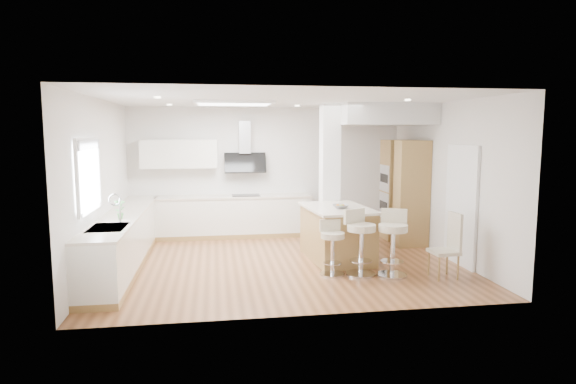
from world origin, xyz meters
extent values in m
plane|color=#905A35|center=(0.00, 0.00, 0.00)|extent=(6.00, 6.00, 0.00)
cube|color=silver|center=(0.00, 0.00, 0.00)|extent=(6.00, 5.00, 0.02)
cube|color=silver|center=(0.00, 2.50, 1.40)|extent=(6.00, 0.04, 2.80)
cube|color=silver|center=(-3.00, 0.00, 1.40)|extent=(0.04, 5.00, 2.80)
cube|color=silver|center=(3.00, 0.00, 1.40)|extent=(0.04, 5.00, 2.80)
cube|color=white|center=(-0.80, 0.60, 2.77)|extent=(1.40, 0.95, 0.05)
cube|color=white|center=(-0.80, 0.60, 2.76)|extent=(1.25, 0.80, 0.03)
cylinder|color=silver|center=(-2.00, 1.50, 2.78)|extent=(0.10, 0.10, 0.02)
cylinder|color=silver|center=(-2.00, -0.50, 2.78)|extent=(0.10, 0.10, 0.02)
cylinder|color=silver|center=(0.50, 1.50, 2.78)|extent=(0.10, 0.10, 0.02)
cylinder|color=silver|center=(2.00, 1.00, 2.78)|extent=(0.10, 0.10, 0.02)
cylinder|color=silver|center=(2.00, -0.50, 2.78)|extent=(0.10, 0.10, 0.02)
cube|color=white|center=(-2.96, -0.90, 1.65)|extent=(0.03, 1.15, 0.95)
cube|color=white|center=(-2.95, -0.90, 2.15)|extent=(0.04, 1.28, 0.06)
cube|color=white|center=(-2.95, -0.90, 1.15)|extent=(0.04, 1.28, 0.06)
cube|color=white|center=(-2.95, -1.51, 1.65)|extent=(0.04, 0.06, 0.95)
cube|color=white|center=(-2.95, -0.29, 1.65)|extent=(0.04, 0.06, 0.95)
cube|color=#B5B7BD|center=(-2.94, -0.90, 2.08)|extent=(0.03, 1.18, 0.14)
cube|color=#453F36|center=(2.99, -0.60, 1.00)|extent=(0.02, 0.90, 2.00)
cube|color=white|center=(2.97, -0.60, 1.00)|extent=(0.05, 1.00, 2.10)
cube|color=#A37F46|center=(-2.70, 0.25, 0.05)|extent=(0.60, 4.50, 0.10)
cube|color=silver|center=(-2.70, 0.25, 0.48)|extent=(0.60, 4.50, 0.76)
cube|color=beige|center=(-2.70, 0.25, 0.88)|extent=(0.63, 4.50, 0.04)
cube|color=#BCBCC1|center=(-2.70, -1.00, 0.89)|extent=(0.50, 0.75, 0.02)
cube|color=#BCBCC1|center=(-2.70, -1.18, 0.84)|extent=(0.40, 0.34, 0.10)
cube|color=#BCBCC1|center=(-2.70, -0.82, 0.84)|extent=(0.40, 0.34, 0.10)
cylinder|color=silver|center=(-2.58, -0.70, 1.08)|extent=(0.02, 0.02, 0.36)
torus|color=silver|center=(-2.65, -0.70, 1.26)|extent=(0.18, 0.02, 0.18)
imported|color=#4E994D|center=(-2.65, -0.35, 1.06)|extent=(0.17, 0.12, 0.33)
cube|color=#A37F46|center=(-0.75, 2.20, 0.05)|extent=(3.30, 0.60, 0.10)
cube|color=silver|center=(-0.75, 2.20, 0.48)|extent=(3.30, 0.60, 0.76)
cube|color=beige|center=(-0.75, 2.20, 0.88)|extent=(3.33, 0.63, 0.04)
cube|color=black|center=(-0.50, 2.20, 0.91)|extent=(0.60, 0.40, 0.01)
cube|color=silver|center=(-1.90, 2.33, 1.80)|extent=(1.60, 0.34, 0.60)
cube|color=#BCBCC1|center=(-0.50, 2.40, 2.15)|extent=(0.25, 0.18, 0.70)
cube|color=black|center=(-0.50, 2.32, 1.60)|extent=(0.90, 0.26, 0.44)
cube|color=white|center=(1.05, 0.95, 1.40)|extent=(0.35, 0.35, 2.80)
cube|color=silver|center=(2.10, 1.40, 2.60)|extent=(1.78, 2.20, 0.40)
cube|color=#A37F46|center=(2.68, 1.50, 1.05)|extent=(0.62, 0.62, 2.10)
cube|color=#A37F46|center=(2.68, 0.80, 1.05)|extent=(0.62, 0.40, 2.10)
cube|color=#BCBCC1|center=(2.37, 1.50, 1.30)|extent=(0.02, 0.55, 0.55)
cube|color=#BCBCC1|center=(2.37, 1.50, 0.72)|extent=(0.02, 0.55, 0.55)
cube|color=black|center=(2.36, 1.50, 1.30)|extent=(0.01, 0.45, 0.18)
cube|color=black|center=(2.36, 1.50, 0.72)|extent=(0.01, 0.45, 0.18)
cube|color=#A37F46|center=(0.97, 0.03, 0.45)|extent=(1.08, 1.56, 0.91)
cube|color=beige|center=(0.97, 0.03, 0.93)|extent=(1.17, 1.65, 0.04)
imported|color=gray|center=(0.99, -0.13, 0.98)|extent=(0.30, 0.30, 0.07)
sphere|color=#BF6416|center=(1.03, -0.12, 0.98)|extent=(0.08, 0.08, 0.07)
sphere|color=#BF6416|center=(0.94, -0.11, 0.98)|extent=(0.08, 0.08, 0.07)
sphere|color=#88AA38|center=(0.99, -0.17, 0.98)|extent=(0.08, 0.08, 0.07)
cylinder|color=silver|center=(0.66, -0.88, 0.01)|extent=(0.42, 0.42, 0.03)
cylinder|color=silver|center=(0.66, -0.88, 0.31)|extent=(0.07, 0.07, 0.58)
cylinder|color=silver|center=(0.66, -0.88, 0.20)|extent=(0.33, 0.33, 0.01)
cylinder|color=beige|center=(0.66, -0.88, 0.64)|extent=(0.40, 0.40, 0.09)
cube|color=beige|center=(0.65, -0.74, 0.78)|extent=(0.34, 0.07, 0.20)
cylinder|color=silver|center=(1.11, -0.95, 0.02)|extent=(0.62, 0.62, 0.03)
cylinder|color=silver|center=(1.11, -0.95, 0.37)|extent=(0.10, 0.10, 0.69)
cylinder|color=silver|center=(1.11, -0.95, 0.23)|extent=(0.48, 0.48, 0.02)
cylinder|color=beige|center=(1.11, -0.95, 0.77)|extent=(0.60, 0.60, 0.11)
cube|color=beige|center=(1.04, -0.80, 0.93)|extent=(0.39, 0.22, 0.23)
cylinder|color=silver|center=(1.58, -1.08, 0.02)|extent=(0.63, 0.63, 0.03)
cylinder|color=silver|center=(1.58, -1.08, 0.38)|extent=(0.10, 0.10, 0.70)
cylinder|color=silver|center=(1.58, -1.08, 0.24)|extent=(0.48, 0.48, 0.02)
cylinder|color=beige|center=(1.58, -1.08, 0.77)|extent=(0.60, 0.60, 0.11)
cube|color=beige|center=(1.66, -0.92, 0.93)|extent=(0.39, 0.22, 0.24)
cube|color=beige|center=(2.34, -1.29, 0.42)|extent=(0.42, 0.42, 0.05)
cube|color=beige|center=(2.51, -1.28, 0.71)|extent=(0.06, 0.37, 0.64)
cylinder|color=#A37F46|center=(2.18, -1.46, 0.19)|extent=(0.03, 0.03, 0.39)
cylinder|color=#A37F46|center=(2.17, -1.14, 0.19)|extent=(0.03, 0.03, 0.39)
cylinder|color=#A37F46|center=(2.50, -1.44, 0.19)|extent=(0.03, 0.03, 0.39)
cylinder|color=#A37F46|center=(2.49, -1.13, 0.19)|extent=(0.03, 0.03, 0.39)
camera|label=1|loc=(-1.16, -8.13, 2.26)|focal=30.00mm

